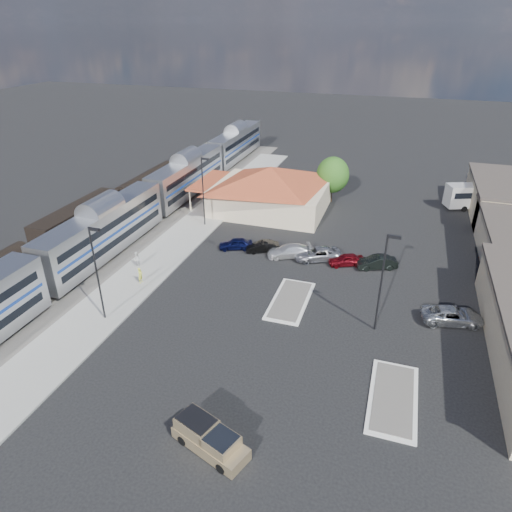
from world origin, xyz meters
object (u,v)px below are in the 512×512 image
(station_depot, at_px, (270,189))
(coach_bus, at_px, (486,195))
(pickup_truck, at_px, (210,439))
(suv, at_px, (452,316))

(station_depot, relative_size, coach_bus, 1.66)
(pickup_truck, relative_size, suv, 1.03)
(station_depot, xyz_separation_m, coach_bus, (28.56, 9.95, -1.10))
(station_depot, distance_m, coach_bus, 30.27)
(suv, bearing_deg, coach_bus, -22.50)
(station_depot, xyz_separation_m, suv, (22.92, -20.91, -2.40))
(suv, bearing_deg, station_depot, 35.50)
(station_depot, height_order, suv, station_depot)
(station_depot, bearing_deg, pickup_truck, -78.67)
(suv, relative_size, coach_bus, 0.47)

